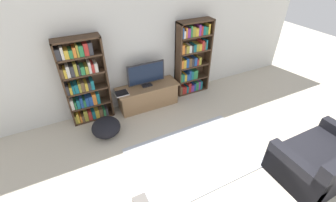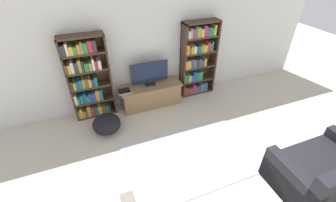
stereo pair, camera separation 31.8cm
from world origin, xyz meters
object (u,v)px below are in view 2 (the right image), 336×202
Objects in this scene: bookshelf_right at (197,60)px; couch_right_sofa at (323,172)px; beanbag_ottoman at (107,124)px; laptop at (124,91)px; television at (150,73)px; bookshelf_left at (88,79)px; tv_stand at (151,95)px.

bookshelf_right is 3.41m from couch_right_sofa.
bookshelf_right is 3.22× the size of beanbag_ottoman.
bookshelf_right is 6.54× the size of laptop.
television reaches higher than laptop.
bookshelf_left is 3.22× the size of beanbag_ottoman.
couch_right_sofa reaches higher than laptop.
couch_right_sofa is 2.60× the size of beanbag_ottoman.
television is at bearing 27.58° from beanbag_ottoman.
bookshelf_right reaches higher than television.
bookshelf_right is 2.13× the size of television.
tv_stand is at bearing -5.76° from bookshelf_left.
laptop is 4.00m from couch_right_sofa.
television is 0.58× the size of couch_right_sofa.
beanbag_ottoman is at bearing -163.51° from bookshelf_right.
bookshelf_right is 1.27m from television.
bookshelf_left is 1.35m from television.
television is 1.47m from beanbag_ottoman.
bookshelf_right is at bearing 5.62° from laptop.
beanbag_ottoman is at bearing -152.42° from television.
bookshelf_right is 1.43m from tv_stand.
beanbag_ottoman is at bearing 139.67° from couch_right_sofa.
tv_stand is at bearing -90.00° from television.
laptop is at bearing -14.89° from bookshelf_left.
tv_stand is 2.52× the size of beanbag_ottoman.
bookshelf_right is at bearing -0.00° from bookshelf_left.
bookshelf_left is at bearing 134.22° from couch_right_sofa.
bookshelf_left is 1.28× the size of tv_stand.
bookshelf_left reaches higher than television.
bookshelf_right is at bearing 100.41° from couch_right_sofa.
television reaches higher than tv_stand.
bookshelf_left reaches higher than couch_right_sofa.
tv_stand is 1.31m from beanbag_ottoman.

